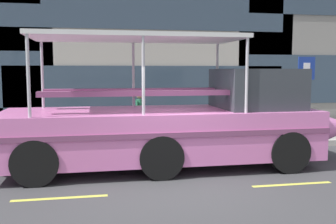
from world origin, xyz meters
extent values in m
plane|color=#3D3D3F|center=(0.00, 0.00, 0.00)|extent=(120.00, 120.00, 0.00)
cube|color=#99968E|center=(0.00, 5.60, 0.09)|extent=(32.00, 4.80, 0.18)
cube|color=#B2ADA3|center=(0.00, 3.11, 0.09)|extent=(32.00, 0.18, 0.18)
cube|color=#DBD64C|center=(-2.40, -0.64, 0.00)|extent=(1.80, 0.12, 0.01)
cube|color=#DBD64C|center=(2.40, -0.64, 0.00)|extent=(1.80, 0.12, 0.01)
cube|color=#2D3D4C|center=(0.66, 8.37, 1.69)|extent=(12.02, 0.06, 1.86)
cube|color=#2D3D4C|center=(0.66, 8.37, 5.08)|extent=(12.02, 0.06, 1.86)
cylinder|color=#9EA0A8|center=(0.20, 3.45, 0.96)|extent=(10.63, 0.07, 0.07)
cylinder|color=#9EA0A8|center=(0.20, 3.45, 0.57)|extent=(10.63, 0.06, 0.06)
cylinder|color=#9EA0A8|center=(-3.35, 3.45, 0.57)|extent=(0.09, 0.09, 0.78)
cylinder|color=#9EA0A8|center=(-1.58, 3.45, 0.57)|extent=(0.09, 0.09, 0.78)
cylinder|color=#9EA0A8|center=(0.20, 3.45, 0.57)|extent=(0.09, 0.09, 0.78)
cylinder|color=#9EA0A8|center=(1.97, 3.45, 0.57)|extent=(0.09, 0.09, 0.78)
cylinder|color=#9EA0A8|center=(3.74, 3.45, 0.57)|extent=(0.09, 0.09, 0.78)
cylinder|color=#9EA0A8|center=(5.51, 3.45, 0.57)|extent=(0.09, 0.09, 0.78)
cylinder|color=#4C4F54|center=(5.22, 3.82, 1.51)|extent=(0.08, 0.08, 2.67)
cube|color=navy|center=(5.22, 3.77, 2.50)|extent=(0.60, 0.04, 0.76)
cube|color=white|center=(5.22, 3.75, 2.50)|extent=(0.24, 0.01, 0.36)
cube|color=pink|center=(-0.09, 1.39, 0.86)|extent=(7.68, 2.47, 1.18)
cone|color=pink|center=(4.62, 1.39, 0.86)|extent=(1.73, 1.12, 1.12)
cube|color=#783F64|center=(-0.09, 0.14, 1.01)|extent=(7.68, 0.04, 0.12)
cube|color=#33383D|center=(2.41, 1.39, 1.96)|extent=(1.92, 2.07, 1.01)
cube|color=silver|center=(-0.67, 1.39, 3.22)|extent=(4.99, 2.27, 0.10)
cylinder|color=#B2B2B7|center=(1.71, 2.48, 2.31)|extent=(0.07, 0.07, 1.72)
cylinder|color=#B2B2B7|center=(1.71, 0.31, 2.31)|extent=(0.07, 0.07, 1.72)
cylinder|color=#B2B2B7|center=(-0.67, 2.48, 2.31)|extent=(0.07, 0.07, 1.72)
cylinder|color=#B2B2B7|center=(-0.67, 0.31, 2.31)|extent=(0.07, 0.07, 1.72)
cylinder|color=#B2B2B7|center=(-3.04, 2.48, 2.31)|extent=(0.07, 0.07, 1.72)
cylinder|color=#B2B2B7|center=(-3.04, 0.31, 2.31)|extent=(0.07, 0.07, 1.72)
cube|color=#783F64|center=(-0.67, 1.99, 1.90)|extent=(4.59, 0.28, 0.12)
cube|color=#783F64|center=(-0.67, 0.80, 1.90)|extent=(4.59, 0.28, 0.12)
cylinder|color=black|center=(2.79, 2.53, 0.50)|extent=(1.00, 0.28, 1.00)
cylinder|color=black|center=(2.79, 0.26, 0.50)|extent=(1.00, 0.28, 1.00)
cylinder|color=black|center=(-0.28, 2.53, 0.50)|extent=(1.00, 0.28, 1.00)
cylinder|color=black|center=(-0.28, 0.26, 0.50)|extent=(1.00, 0.28, 1.00)
cylinder|color=black|center=(-2.97, 2.53, 0.50)|extent=(1.00, 0.28, 1.00)
cylinder|color=black|center=(-2.97, 0.26, 0.50)|extent=(1.00, 0.28, 1.00)
cylinder|color=#47423D|center=(3.67, 4.40, 0.57)|extent=(0.10, 0.10, 0.79)
cylinder|color=#47423D|center=(3.76, 4.28, 0.57)|extent=(0.10, 0.10, 0.79)
cube|color=navy|center=(3.71, 4.34, 1.25)|extent=(0.31, 0.34, 0.56)
cylinder|color=navy|center=(3.60, 4.50, 1.22)|extent=(0.07, 0.07, 0.50)
cylinder|color=navy|center=(3.83, 4.18, 1.22)|extent=(0.07, 0.07, 0.50)
sphere|color=#936B4C|center=(3.71, 4.34, 1.66)|extent=(0.22, 0.22, 0.22)
cylinder|color=#1E2338|center=(-0.29, 4.58, 0.56)|extent=(0.10, 0.10, 0.76)
cylinder|color=#1E2338|center=(-0.21, 4.71, 0.56)|extent=(0.10, 0.10, 0.76)
cube|color=#236B47|center=(-0.25, 4.64, 1.21)|extent=(0.29, 0.33, 0.54)
cylinder|color=#236B47|center=(-0.35, 4.48, 1.18)|extent=(0.07, 0.07, 0.48)
cylinder|color=#236B47|center=(-0.16, 4.80, 1.18)|extent=(0.07, 0.07, 0.48)
sphere|color=#936B4C|center=(-0.25, 4.64, 1.60)|extent=(0.21, 0.21, 0.21)
camera|label=1|loc=(-1.70, -8.03, 2.43)|focal=41.21mm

